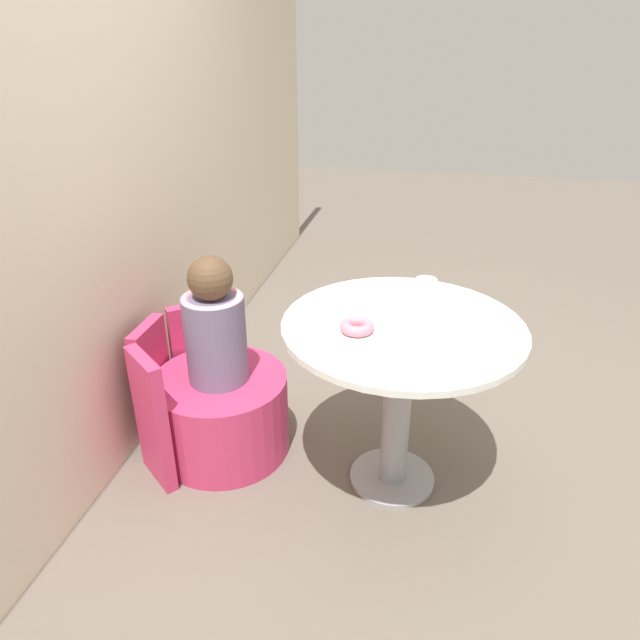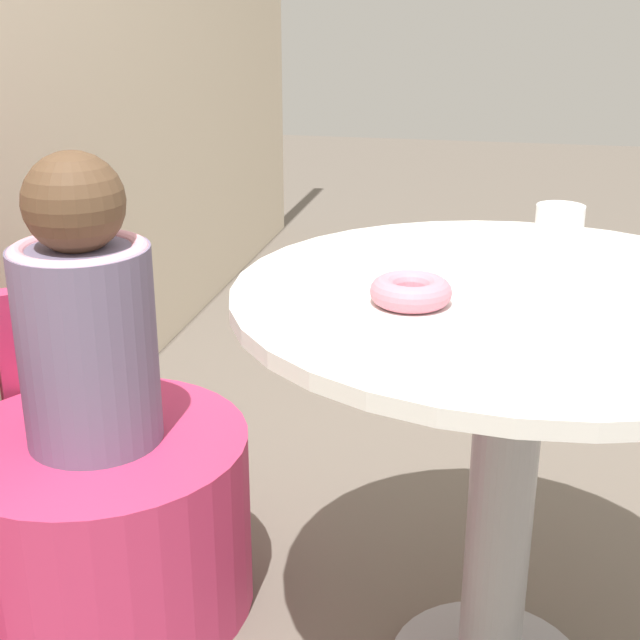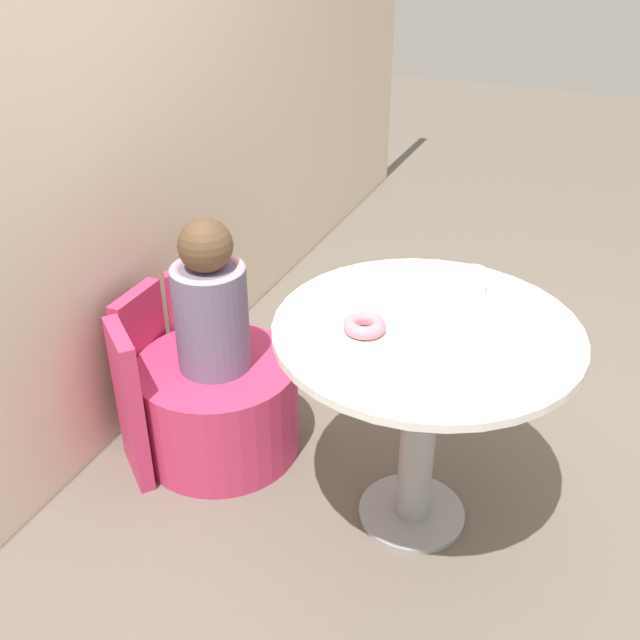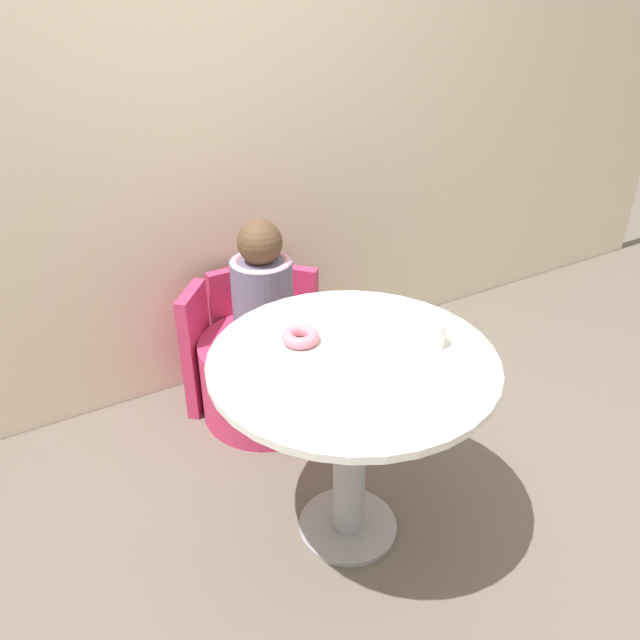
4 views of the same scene
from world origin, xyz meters
The scene contains 9 objects.
ground_plane centered at (0.00, 0.00, 0.00)m, with size 12.00×12.00×0.00m, color #665B51.
back_wall centered at (0.00, 1.13, 1.20)m, with size 6.00×0.06×2.40m.
round_table centered at (0.01, -0.03, 0.56)m, with size 0.87×0.87×0.72m.
tub_chair centered at (0.06, 0.71, 0.18)m, with size 0.56×0.56×0.36m.
booth_backrest centered at (0.06, 0.95, 0.28)m, with size 0.66×0.24×0.57m.
child_figure centered at (0.06, 0.71, 0.60)m, with size 0.25×0.25×0.53m.
donut centered at (-0.08, 0.12, 0.73)m, with size 0.12×0.12×0.04m.
cup centered at (0.25, -0.09, 0.76)m, with size 0.08×0.08×0.08m.
paper_napkin centered at (-0.11, -0.16, 0.72)m, with size 0.17×0.17×0.01m.
Camera 4 is at (-0.86, -1.31, 1.72)m, focal length 35.00 mm.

